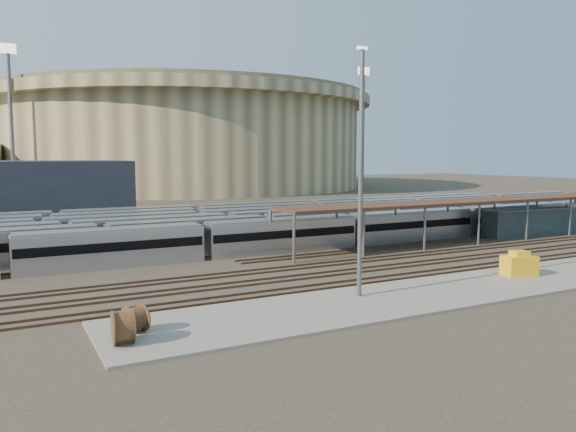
# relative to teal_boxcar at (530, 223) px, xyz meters

# --- Properties ---
(ground) EXTENTS (420.00, 420.00, 0.00)m
(ground) POSITION_rel_teal_boxcar_xyz_m (-30.33, -4.00, -1.74)
(ground) COLOR #383026
(ground) RESTS_ON ground
(apron) EXTENTS (50.00, 9.00, 0.20)m
(apron) POSITION_rel_teal_boxcar_xyz_m (-35.33, -19.00, -1.64)
(apron) COLOR gray
(apron) RESTS_ON ground
(subway_trains) EXTENTS (129.63, 23.90, 3.60)m
(subway_trains) POSITION_rel_teal_boxcar_xyz_m (-31.19, 14.50, 0.06)
(subway_trains) COLOR #B6B5BA
(subway_trains) RESTS_ON ground
(inspection_shed) EXTENTS (60.30, 6.00, 5.30)m
(inspection_shed) POSITION_rel_teal_boxcar_xyz_m (-8.33, 0.00, 3.24)
(inspection_shed) COLOR #5C5D61
(inspection_shed) RESTS_ON ground
(empty_tracks) EXTENTS (170.00, 9.62, 0.18)m
(empty_tracks) POSITION_rel_teal_boxcar_xyz_m (-30.33, -9.00, -1.65)
(empty_tracks) COLOR #4C3323
(empty_tracks) RESTS_ON ground
(stadium) EXTENTS (124.00, 124.00, 32.50)m
(stadium) POSITION_rel_teal_boxcar_xyz_m (-5.33, 136.00, 14.73)
(stadium) COLOR tan
(stadium) RESTS_ON ground
(floodlight_0) EXTENTS (4.00, 1.00, 38.40)m
(floodlight_0) POSITION_rel_teal_boxcar_xyz_m (-60.33, 106.00, 18.90)
(floodlight_0) COLOR #5C5D61
(floodlight_0) RESTS_ON ground
(floodlight_2) EXTENTS (4.00, 1.00, 38.40)m
(floodlight_2) POSITION_rel_teal_boxcar_xyz_m (39.67, 96.00, 18.90)
(floodlight_2) COLOR #5C5D61
(floodlight_2) RESTS_ON ground
(floodlight_3) EXTENTS (4.00, 1.00, 38.40)m
(floodlight_3) POSITION_rel_teal_boxcar_xyz_m (-40.33, 156.00, 18.90)
(floodlight_3) COLOR #5C5D61
(floodlight_3) RESTS_ON ground
(teal_boxcar) EXTENTS (15.07, 3.65, 3.49)m
(teal_boxcar) POSITION_rel_teal_boxcar_xyz_m (0.00, 0.00, 0.00)
(teal_boxcar) COLOR #1F444F
(teal_boxcar) RESTS_ON ground
(cable_reel_west) EXTENTS (1.25, 2.07, 1.99)m
(cable_reel_west) POSITION_rel_teal_boxcar_xyz_m (-58.83, -20.19, -0.55)
(cable_reel_west) COLOR brown
(cable_reel_west) RESTS_ON apron
(cable_reel_east) EXTENTS (1.39, 1.88, 1.68)m
(cable_reel_east) POSITION_rel_teal_boxcar_xyz_m (-57.74, -18.35, -0.70)
(cable_reel_east) COLOR brown
(cable_reel_east) RESTS_ON apron
(yard_light_pole) EXTENTS (0.80, 0.36, 18.64)m
(yard_light_pole) POSITION_rel_teal_boxcar_xyz_m (-40.58, -17.41, 7.86)
(yard_light_pole) COLOR #5C5D61
(yard_light_pole) RESTS_ON apron
(yellow_equipment) EXTENTS (3.19, 2.41, 1.78)m
(yellow_equipment) POSITION_rel_teal_boxcar_xyz_m (-23.65, -17.99, -0.65)
(yellow_equipment) COLOR gold
(yellow_equipment) RESTS_ON apron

